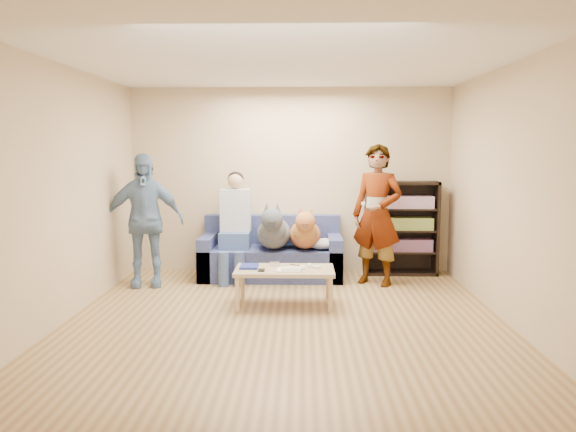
{
  "coord_description": "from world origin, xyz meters",
  "views": [
    {
      "loc": [
        0.17,
        -5.45,
        1.75
      ],
      "look_at": [
        0.0,
        1.2,
        0.95
      ],
      "focal_mm": 35.0,
      "sensor_mm": 36.0,
      "label": 1
    }
  ],
  "objects_px": {
    "notebook_blue": "(249,266)",
    "coffee_table": "(285,273)",
    "person_standing_right": "(377,215)",
    "person_seated": "(235,222)",
    "bookshelf": "(401,226)",
    "camera_silver": "(274,264)",
    "sofa": "(271,257)",
    "dog_tan": "(305,233)",
    "dog_gray": "(274,231)",
    "person_standing_left": "(144,220)"
  },
  "relations": [
    {
      "from": "person_standing_right",
      "to": "person_seated",
      "type": "relative_size",
      "value": 1.23
    },
    {
      "from": "dog_gray",
      "to": "dog_tan",
      "type": "bearing_deg",
      "value": 4.07
    },
    {
      "from": "dog_tan",
      "to": "bookshelf",
      "type": "xyz_separation_m",
      "value": [
        1.34,
        0.42,
        0.04
      ]
    },
    {
      "from": "person_standing_right",
      "to": "person_standing_left",
      "type": "relative_size",
      "value": 1.07
    },
    {
      "from": "person_standing_left",
      "to": "notebook_blue",
      "type": "relative_size",
      "value": 6.52
    },
    {
      "from": "notebook_blue",
      "to": "person_seated",
      "type": "relative_size",
      "value": 0.18
    },
    {
      "from": "person_standing_right",
      "to": "notebook_blue",
      "type": "relative_size",
      "value": 6.96
    },
    {
      "from": "dog_tan",
      "to": "dog_gray",
      "type": "bearing_deg",
      "value": -175.93
    },
    {
      "from": "sofa",
      "to": "person_seated",
      "type": "relative_size",
      "value": 1.29
    },
    {
      "from": "person_seated",
      "to": "dog_tan",
      "type": "xyz_separation_m",
      "value": [
        0.94,
        -0.06,
        -0.13
      ]
    },
    {
      "from": "dog_gray",
      "to": "bookshelf",
      "type": "distance_m",
      "value": 1.81
    },
    {
      "from": "notebook_blue",
      "to": "camera_silver",
      "type": "distance_m",
      "value": 0.29
    },
    {
      "from": "notebook_blue",
      "to": "dog_tan",
      "type": "xyz_separation_m",
      "value": [
        0.63,
        1.17,
        0.21
      ]
    },
    {
      "from": "person_standing_right",
      "to": "bookshelf",
      "type": "height_order",
      "value": "person_standing_right"
    },
    {
      "from": "dog_tan",
      "to": "bookshelf",
      "type": "relative_size",
      "value": 0.9
    },
    {
      "from": "person_standing_left",
      "to": "coffee_table",
      "type": "bearing_deg",
      "value": -35.88
    },
    {
      "from": "person_seated",
      "to": "dog_gray",
      "type": "bearing_deg",
      "value": -9.39
    },
    {
      "from": "notebook_blue",
      "to": "dog_tan",
      "type": "distance_m",
      "value": 1.35
    },
    {
      "from": "person_standing_left",
      "to": "dog_tan",
      "type": "height_order",
      "value": "person_standing_left"
    },
    {
      "from": "camera_silver",
      "to": "sofa",
      "type": "xyz_separation_m",
      "value": [
        -0.1,
        1.29,
        -0.16
      ]
    },
    {
      "from": "person_seated",
      "to": "coffee_table",
      "type": "xyz_separation_m",
      "value": [
        0.71,
        -1.28,
        -0.4
      ]
    },
    {
      "from": "person_standing_left",
      "to": "coffee_table",
      "type": "height_order",
      "value": "person_standing_left"
    },
    {
      "from": "notebook_blue",
      "to": "dog_gray",
      "type": "height_order",
      "value": "dog_gray"
    },
    {
      "from": "person_seated",
      "to": "person_standing_right",
      "type": "bearing_deg",
      "value": -7.98
    },
    {
      "from": "dog_gray",
      "to": "dog_tan",
      "type": "relative_size",
      "value": 1.09
    },
    {
      "from": "person_seated",
      "to": "coffee_table",
      "type": "height_order",
      "value": "person_seated"
    },
    {
      "from": "notebook_blue",
      "to": "bookshelf",
      "type": "distance_m",
      "value": 2.55
    },
    {
      "from": "person_standing_left",
      "to": "dog_gray",
      "type": "relative_size",
      "value": 1.33
    },
    {
      "from": "camera_silver",
      "to": "sofa",
      "type": "height_order",
      "value": "sofa"
    },
    {
      "from": "person_standing_right",
      "to": "person_seated",
      "type": "distance_m",
      "value": 1.88
    },
    {
      "from": "sofa",
      "to": "dog_tan",
      "type": "xyz_separation_m",
      "value": [
        0.46,
        -0.18,
        0.36
      ]
    },
    {
      "from": "sofa",
      "to": "bookshelf",
      "type": "xyz_separation_m",
      "value": [
        1.8,
        0.23,
        0.4
      ]
    },
    {
      "from": "sofa",
      "to": "person_standing_left",
      "type": "bearing_deg",
      "value": -161.46
    },
    {
      "from": "dog_gray",
      "to": "dog_tan",
      "type": "xyz_separation_m",
      "value": [
        0.42,
        0.03,
        -0.02
      ]
    },
    {
      "from": "person_standing_left",
      "to": "sofa",
      "type": "bearing_deg",
      "value": 8.33
    },
    {
      "from": "notebook_blue",
      "to": "coffee_table",
      "type": "bearing_deg",
      "value": -7.13
    },
    {
      "from": "sofa",
      "to": "coffee_table",
      "type": "distance_m",
      "value": 1.43
    },
    {
      "from": "dog_tan",
      "to": "camera_silver",
      "type": "bearing_deg",
      "value": -107.77
    },
    {
      "from": "coffee_table",
      "to": "notebook_blue",
      "type": "bearing_deg",
      "value": 172.87
    },
    {
      "from": "person_standing_right",
      "to": "bookshelf",
      "type": "xyz_separation_m",
      "value": [
        0.42,
        0.62,
        -0.23
      ]
    },
    {
      "from": "dog_gray",
      "to": "bookshelf",
      "type": "height_order",
      "value": "bookshelf"
    },
    {
      "from": "dog_tan",
      "to": "person_seated",
      "type": "bearing_deg",
      "value": 176.53
    },
    {
      "from": "notebook_blue",
      "to": "person_seated",
      "type": "bearing_deg",
      "value": 103.96
    },
    {
      "from": "person_standing_left",
      "to": "bookshelf",
      "type": "distance_m",
      "value": 3.48
    },
    {
      "from": "person_standing_left",
      "to": "coffee_table",
      "type": "relative_size",
      "value": 1.54
    },
    {
      "from": "camera_silver",
      "to": "bookshelf",
      "type": "xyz_separation_m",
      "value": [
        1.7,
        1.52,
        0.23
      ]
    },
    {
      "from": "coffee_table",
      "to": "bookshelf",
      "type": "distance_m",
      "value": 2.3
    },
    {
      "from": "person_standing_right",
      "to": "camera_silver",
      "type": "relative_size",
      "value": 16.45
    },
    {
      "from": "person_standing_right",
      "to": "sofa",
      "type": "bearing_deg",
      "value": -164.97
    },
    {
      "from": "dog_tan",
      "to": "coffee_table",
      "type": "xyz_separation_m",
      "value": [
        -0.23,
        -1.22,
        -0.27
      ]
    }
  ]
}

